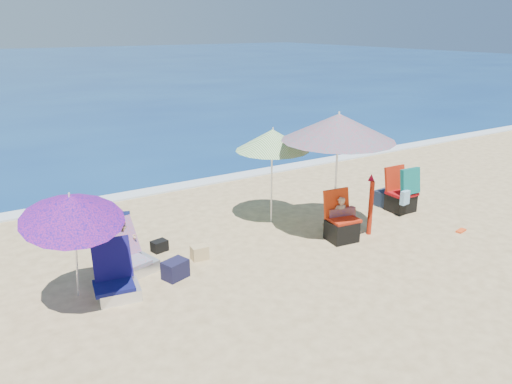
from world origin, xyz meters
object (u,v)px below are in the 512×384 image
chair_rainbow (130,259)px  camp_chair_left (341,226)px  camp_chair_right (402,195)px  person_center (340,217)px  umbrella_striped (272,140)px  umbrella_blue (72,208)px  furled_umbrella (371,202)px  chair_navy (116,282)px  person_left (120,239)px  umbrella_turquoise (339,127)px

chair_rainbow → camp_chair_left: (3.68, -0.83, 0.06)m
camp_chair_right → person_center: 2.00m
umbrella_striped → camp_chair_right: 3.10m
umbrella_blue → furled_umbrella: size_ratio=1.61×
chair_navy → camp_chair_right: size_ratio=0.81×
camp_chair_left → camp_chair_right: bearing=12.4°
umbrella_blue → chair_rainbow: size_ratio=2.14×
umbrella_striped → camp_chair_left: umbrella_striped is taller
camp_chair_left → person_left: 3.90m
furled_umbrella → camp_chair_right: bearing=20.1°
camp_chair_right → umbrella_turquoise: bearing=-174.2°
umbrella_blue → person_center: size_ratio=2.35×
chair_rainbow → camp_chair_right: (5.75, -0.38, 0.14)m
chair_navy → chair_rainbow: chair_rainbow is taller
umbrella_blue → camp_chair_left: bearing=-0.7°
person_left → person_center: bearing=-14.7°
camp_chair_left → umbrella_blue: bearing=179.3°
umbrella_blue → camp_chair_right: umbrella_blue is taller
umbrella_striped → camp_chair_right: (2.62, -0.99, -1.31)m
umbrella_blue → person_left: bearing=50.5°
camp_chair_left → person_left: bearing=162.9°
furled_umbrella → person_center: furled_umbrella is taller
chair_navy → camp_chair_left: 4.11m
chair_navy → camp_chair_left: size_ratio=0.87×
umbrella_blue → camp_chair_right: bearing=3.4°
person_left → chair_navy: bearing=-112.1°
chair_navy → camp_chair_right: bearing=2.4°
furled_umbrella → umbrella_blue: bearing=178.6°
chair_rainbow → camp_chair_right: camp_chair_right is taller
person_left → furled_umbrella: bearing=-15.6°
umbrella_striped → camp_chair_left: bearing=-68.9°
chair_rainbow → umbrella_turquoise: bearing=-9.0°
chair_navy → chair_rainbow: (0.42, 0.64, 0.01)m
furled_umbrella → chair_rainbow: size_ratio=1.33×
person_center → person_left: 3.95m
camp_chair_left → person_center: bearing=57.2°
furled_umbrella → person_left: size_ratio=1.14×
umbrella_striped → person_center: (0.65, -1.30, -1.28)m
umbrella_blue → camp_chair_right: size_ratio=1.88×
umbrella_turquoise → camp_chair_left: bearing=-97.6°
camp_chair_right → chair_navy: bearing=-177.6°
chair_navy → umbrella_striped: bearing=19.4°
umbrella_blue → umbrella_striped: bearing=18.8°
furled_umbrella → chair_navy: furled_umbrella is taller
furled_umbrella → camp_chair_right: size_ratio=1.17×
person_left → umbrella_blue: bearing=-129.5°
camp_chair_right → person_left: 5.83m
chair_navy → camp_chair_left: (4.11, -0.20, 0.06)m
umbrella_striped → chair_rainbow: umbrella_striped is taller
chair_rainbow → camp_chair_left: bearing=-12.7°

